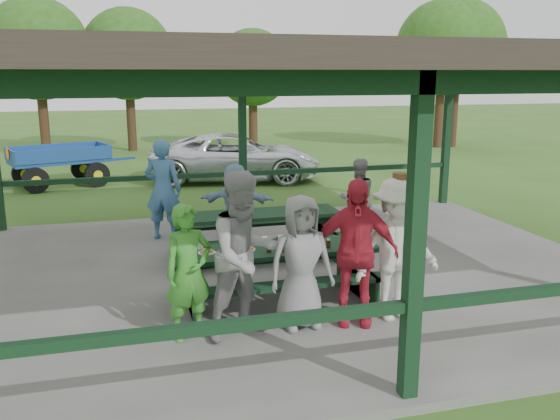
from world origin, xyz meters
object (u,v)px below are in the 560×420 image
object	(u,v)px
contestant_grey_mid	(301,262)
spectator_grey	(357,198)
picnic_table_far	(259,229)
pickup_truck	(236,157)
contestant_grey_left	(245,255)
contestant_red	(354,252)
contestant_green	(189,272)
spectator_blue	(163,189)
farm_trailer	(60,165)
picnic_table_near	(277,267)
spectator_lblue	(236,203)
contestant_white_fedora	(397,249)

from	to	relation	value
contestant_grey_mid	spectator_grey	bearing A→B (deg)	55.16
picnic_table_far	pickup_truck	distance (m)	7.83
contestant_grey_left	spectator_grey	distance (m)	4.70
contestant_grey_left	contestant_red	xyz separation A→B (m)	(1.33, 0.00, -0.07)
contestant_green	contestant_red	distance (m)	1.97
spectator_blue	farm_trailer	size ratio (longest dim) A/B	0.53
spectator_blue	picnic_table_near	bearing A→B (deg)	129.20
spectator_lblue	spectator_blue	world-z (taller)	spectator_blue
picnic_table_near	spectator_blue	bearing A→B (deg)	108.65
spectator_blue	spectator_grey	bearing A→B (deg)	-171.50
spectator_lblue	spectator_grey	bearing A→B (deg)	-161.89
picnic_table_near	picnic_table_far	world-z (taller)	same
contestant_green	farm_trailer	bearing A→B (deg)	84.00
spectator_blue	spectator_grey	xyz separation A→B (m)	(3.48, -0.74, -0.19)
contestant_grey_mid	spectator_blue	size ratio (longest dim) A/B	0.87
spectator_lblue	pickup_truck	xyz separation A→B (m)	(1.32, 6.81, -0.14)
picnic_table_far	contestant_white_fedora	distance (m)	3.11
picnic_table_far	contestant_white_fedora	bearing A→B (deg)	-70.09
contestant_green	contestant_white_fedora	distance (m)	2.52
contestant_grey_mid	spectator_grey	size ratio (longest dim) A/B	1.10
contestant_white_fedora	spectator_blue	bearing A→B (deg)	112.66
picnic_table_near	contestant_red	distance (m)	1.22
farm_trailer	pickup_truck	bearing A→B (deg)	-23.17
farm_trailer	spectator_blue	bearing A→B (deg)	-89.35
spectator_lblue	spectator_grey	xyz separation A→B (m)	(2.27, -0.15, 0.01)
spectator_lblue	spectator_grey	size ratio (longest dim) A/B	0.99
spectator_grey	contestant_grey_left	bearing A→B (deg)	49.03
contestant_red	spectator_grey	size ratio (longest dim) A/B	1.23
contestant_white_fedora	contestant_red	bearing A→B (deg)	172.83
picnic_table_far	contestant_grey_left	xyz separation A→B (m)	(-0.84, -2.90, 0.49)
pickup_truck	contestant_white_fedora	bearing A→B (deg)	-168.88
contestant_green	spectator_blue	size ratio (longest dim) A/B	0.85
contestant_grey_mid	contestant_white_fedora	distance (m)	1.20
contestant_green	pickup_truck	bearing A→B (deg)	58.34
contestant_grey_mid	contestant_grey_left	bearing A→B (deg)	-177.28
contestant_grey_left	contestant_green	bearing A→B (deg)	151.08
contestant_grey_left	spectator_grey	xyz separation A→B (m)	(2.90, 3.69, -0.24)
pickup_truck	farm_trailer	world-z (taller)	pickup_truck
contestant_green	farm_trailer	xyz separation A→B (m)	(-2.29, 10.90, -0.28)
contestant_grey_left	contestant_white_fedora	xyz separation A→B (m)	(1.89, -0.00, -0.08)
contestant_red	pickup_truck	bearing A→B (deg)	104.51
contestant_green	spectator_blue	xyz separation A→B (m)	(0.05, 4.33, 0.14)
contestant_grey_mid	spectator_blue	world-z (taller)	spectator_blue
contestant_green	contestant_white_fedora	bearing A→B (deg)	-20.28
picnic_table_near	spectator_lblue	world-z (taller)	spectator_lblue
spectator_grey	pickup_truck	distance (m)	7.02
contestant_green	contestant_white_fedora	xyz separation A→B (m)	(2.52, -0.11, 0.10)
farm_trailer	contestant_white_fedora	bearing A→B (deg)	-85.35
spectator_lblue	pickup_truck	bearing A→B (deg)	-79.09
contestant_green	picnic_table_far	bearing A→B (deg)	44.42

